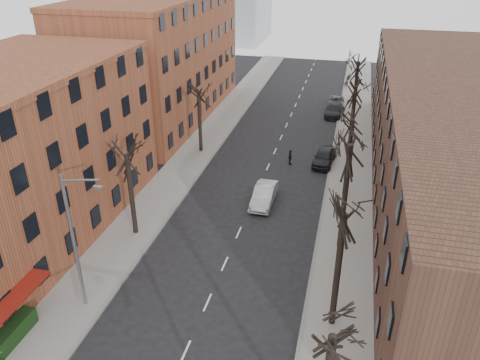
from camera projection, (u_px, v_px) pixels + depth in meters
The scene contains 18 objects.
sidewalk_left at pixel (200, 147), 50.52m from camera, with size 4.00×90.00×0.15m, color gray.
sidewalk_right at pixel (351, 162), 47.11m from camera, with size 4.00×90.00×0.15m, color gray.
building_left_far at pixel (159, 60), 56.81m from camera, with size 12.00×28.00×14.00m, color brown.
building_right at pixel (454, 143), 38.83m from camera, with size 12.00×50.00×10.00m, color #513225.
awning_left at pixel (13, 347), 25.83m from camera, with size 1.20×7.00×0.15m, color maroon.
tree_right_b at pixel (331, 324), 27.39m from camera, with size 5.20×5.20×10.80m, color black, non-canonical shape.
tree_right_c at pixel (339, 246), 34.29m from camera, with size 5.20×5.20×11.60m, color black, non-canonical shape.
tree_right_d at pixel (344, 195), 41.19m from camera, with size 5.20×5.20×10.00m, color black, non-canonical shape.
tree_right_e at pixel (348, 158), 48.09m from camera, with size 5.20×5.20×10.80m, color black, non-canonical shape.
tree_right_f at pixel (350, 131), 54.99m from camera, with size 5.20×5.20×11.60m, color black, non-canonical shape.
tree_left_a at pixel (136, 233), 35.80m from camera, with size 5.20×5.20×9.50m, color black, non-canonical shape.
tree_left_b at pixel (201, 152), 49.60m from camera, with size 5.20×5.20×9.50m, color black, non-canonical shape.
streetlight at pixel (76, 238), 26.48m from camera, with size 2.45×0.22×9.03m.
silver_sedan at pixel (264, 195), 39.58m from camera, with size 1.64×4.71×1.55m, color silver.
parked_car_near at pixel (324, 157), 46.52m from camera, with size 1.85×4.60×1.57m, color black.
parked_car_mid at pixel (334, 110), 59.44m from camera, with size 2.02×4.97×1.44m, color black.
parked_car_far at pixel (336, 102), 63.00m from camera, with size 1.94×4.20×1.17m, color #595B61.
pedestrian_crossing at pixel (290, 157), 46.43m from camera, with size 0.91×0.38×1.55m, color black.
Camera 1 is at (7.30, -9.15, 20.06)m, focal length 35.00 mm.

